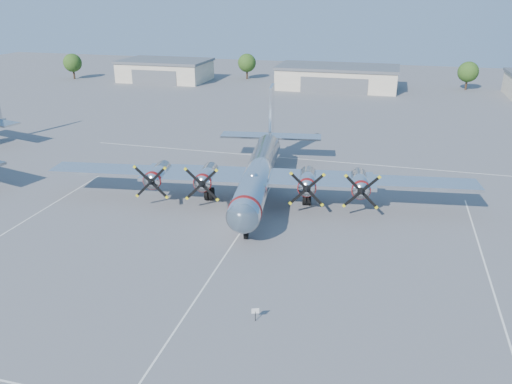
% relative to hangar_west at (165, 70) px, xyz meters
% --- Properties ---
extents(ground, '(260.00, 260.00, 0.00)m').
position_rel_hangar_west_xyz_m(ground, '(45.00, -81.96, -2.71)').
color(ground, '#57575A').
rests_on(ground, ground).
extents(parking_lines, '(60.00, 50.08, 0.01)m').
position_rel_hangar_west_xyz_m(parking_lines, '(45.00, -83.71, -2.71)').
color(parking_lines, silver).
rests_on(parking_lines, ground).
extents(hangar_west, '(22.60, 14.60, 5.40)m').
position_rel_hangar_west_xyz_m(hangar_west, '(0.00, 0.00, 0.00)').
color(hangar_west, '#C0B299').
rests_on(hangar_west, ground).
extents(hangar_center, '(28.60, 14.60, 5.40)m').
position_rel_hangar_west_xyz_m(hangar_center, '(45.00, -0.00, -0.00)').
color(hangar_center, '#C0B299').
rests_on(hangar_center, ground).
extents(tree_far_west, '(4.80, 4.80, 6.64)m').
position_rel_hangar_west_xyz_m(tree_far_west, '(-25.00, -3.96, 1.51)').
color(tree_far_west, '#382619').
rests_on(tree_far_west, ground).
extents(tree_west, '(4.80, 4.80, 6.64)m').
position_rel_hangar_west_xyz_m(tree_west, '(20.00, 8.04, 1.51)').
color(tree_west, '#382619').
rests_on(tree_west, ground).
extents(tree_east, '(4.80, 4.80, 6.64)m').
position_rel_hangar_west_xyz_m(tree_east, '(75.00, 6.04, 1.51)').
color(tree_east, '#382619').
rests_on(tree_east, ground).
extents(main_bomber_b29, '(50.13, 37.68, 10.22)m').
position_rel_hangar_west_xyz_m(main_bomber_b29, '(44.38, -71.50, -2.71)').
color(main_bomber_b29, silver).
rests_on(main_bomber_b29, ground).
extents(info_placard, '(0.52, 0.24, 1.04)m').
position_rel_hangar_west_xyz_m(info_placard, '(50.06, -94.35, -1.98)').
color(info_placard, black).
rests_on(info_placard, ground).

